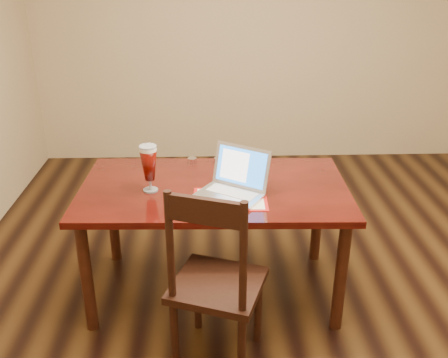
{
  "coord_description": "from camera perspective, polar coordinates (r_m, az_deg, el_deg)",
  "views": [
    {
      "loc": [
        -0.49,
        -2.65,
        2.04
      ],
      "look_at": [
        -0.4,
        0.02,
        0.84
      ],
      "focal_mm": 40.0,
      "sensor_mm": 36.0,
      "label": 1
    }
  ],
  "objects": [
    {
      "name": "dining_table",
      "position": [
        3.06,
        -1.26,
        -2.23
      ],
      "size": [
        1.64,
        0.95,
        1.04
      ],
      "rotation": [
        0.0,
        0.0,
        -0.03
      ],
      "color": "#4B0E0A",
      "rests_on": "ground"
    },
    {
      "name": "dining_chair",
      "position": [
        2.62,
        -1.0,
        -11.84
      ],
      "size": [
        0.57,
        0.55,
        1.06
      ],
      "rotation": [
        0.0,
        0.0,
        -0.34
      ],
      "color": "black",
      "rests_on": "ground"
    },
    {
      "name": "room_shell",
      "position": [
        2.71,
        8.95,
        18.09
      ],
      "size": [
        4.51,
        5.01,
        2.71
      ],
      "color": "tan",
      "rests_on": "ground"
    },
    {
      "name": "ground",
      "position": [
        3.38,
        6.99,
        -13.1
      ],
      "size": [
        5.0,
        5.0,
        0.0
      ],
      "primitive_type": "plane",
      "color": "black",
      "rests_on": "ground"
    }
  ]
}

